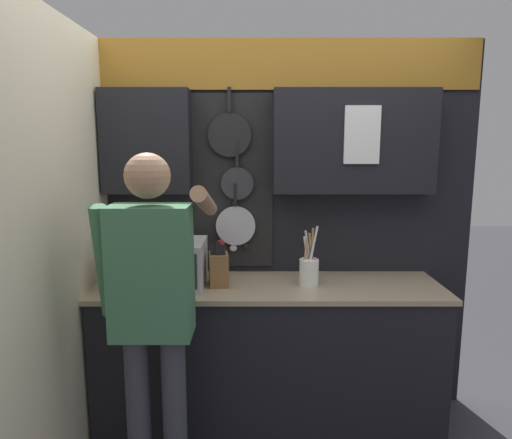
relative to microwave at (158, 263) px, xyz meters
name	(u,v)px	position (x,y,z in m)	size (l,w,h in m)	color
ground_plane	(267,425)	(0.65, 0.02, -1.06)	(14.00, 14.00, 0.00)	#38383D
base_cabinet_counter	(267,357)	(0.65, 0.01, -0.60)	(2.07, 0.59, 0.93)	black
back_wall_unit	(270,193)	(0.67, 0.28, 0.39)	(2.64, 0.22, 2.40)	black
side_wall	(59,258)	(-0.40, -0.40, 0.14)	(0.04, 1.60, 2.40)	beige
microwave	(158,263)	(0.00, 0.00, 0.00)	(0.54, 0.36, 0.27)	silver
knife_block	(217,269)	(0.35, 0.00, -0.03)	(0.13, 0.16, 0.28)	brown
utensil_crock	(308,269)	(0.89, 0.00, -0.04)	(0.12, 0.12, 0.36)	white
person	(151,298)	(0.08, -0.52, -0.03)	(0.54, 0.67, 1.72)	#383842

